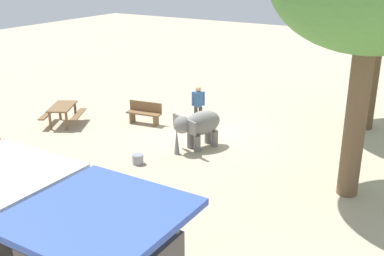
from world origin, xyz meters
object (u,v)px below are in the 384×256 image
Objects in this scene: wooden_bench at (145,112)px; picnic_table_near at (63,110)px; feed_bucket at (138,159)px; elephant at (198,125)px; market_stall_white at (2,238)px; person_handler at (198,103)px.

picnic_table_near is at bearing 24.65° from wooden_bench.
feed_bucket is at bearing 44.14° from picnic_table_near.
elephant is at bearing -114.24° from feed_bucket.
market_stall_white reaches higher than feed_bucket.
market_stall_white reaches higher than picnic_table_near.
person_handler is 4.50× the size of feed_bucket.
feed_bucket is at bearing -76.44° from market_stall_white.
wooden_bench reaches higher than feed_bucket.
person_handler reaches higher than feed_bucket.
person_handler is at bearing -126.62° from elephant.
person_handler is 1.12× the size of wooden_bench.
elephant is at bearing 151.56° from wooden_bench.
wooden_bench reaches higher than picnic_table_near.
feed_bucket is (-4.82, 1.47, -0.43)m from picnic_table_near.
market_stall_white reaches higher than elephant.
picnic_table_near is (2.67, 1.78, 0.12)m from wooden_bench.
wooden_bench is 0.71× the size of picnic_table_near.
elephant is at bearing -4.23° from person_handler.
person_handler is at bearing -166.11° from wooden_bench.
wooden_bench is at bearing 94.74° from picnic_table_near.
wooden_bench is 4.02× the size of feed_bucket.
market_stall_white is 6.36m from feed_bucket.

